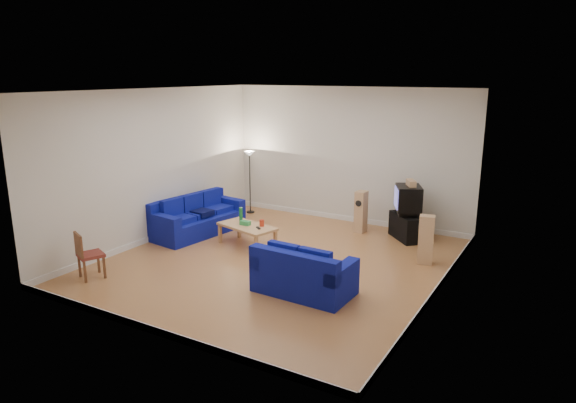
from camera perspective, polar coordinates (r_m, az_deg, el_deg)
The scene contains 16 objects.
room at distance 9.41m, azimuth -1.22°, elevation 2.11°, with size 6.01×6.51×3.21m.
sofa_three_seat at distance 11.65m, azimuth -10.16°, elevation -2.03°, with size 1.19×2.24×0.83m.
sofa_loveseat at distance 8.40m, azimuth 1.62°, elevation -8.31°, with size 1.60×0.93×0.79m.
coffee_table at distance 10.61m, azimuth -4.58°, elevation -2.94°, with size 1.36×0.92×0.45m.
bottle at distance 10.76m, azimuth -5.26°, elevation -1.51°, with size 0.08×0.08×0.32m, color #197233.
tissue_box at distance 10.61m, azimuth -4.78°, elevation -2.39°, with size 0.21×0.12×0.09m, color green.
red_canister at distance 10.50m, azimuth -2.93°, elevation -2.40°, with size 0.10×0.10×0.13m, color red.
remote at distance 10.37m, azimuth -3.32°, elevation -2.95°, with size 0.16×0.05×0.02m, color black.
tv_stand at distance 11.38m, azimuth 13.19°, elevation -2.75°, with size 0.89×0.50×0.55m, color black.
av_receiver at distance 11.28m, azimuth 13.03°, elevation -1.16°, with size 0.47×0.38×0.11m, color black.
television at distance 11.20m, azimuth 13.20°, elevation 0.39°, with size 0.74×0.82×0.52m.
centre_speaker at distance 11.14m, azimuth 13.52°, elevation 2.02°, with size 0.36×0.14×0.13m, color tan.
speaker_left at distance 11.63m, azimuth 8.10°, elevation -1.13°, with size 0.23×0.30×0.94m.
speaker_right at distance 9.96m, azimuth 15.07°, elevation -4.12°, with size 0.32×0.27×0.94m.
floor_lamp at distance 12.99m, azimuth -4.30°, elevation 4.38°, with size 0.27×0.27×1.59m.
dining_chair at distance 9.59m, azimuth -21.47°, elevation -5.34°, with size 0.53×0.53×0.84m.
Camera 1 is at (4.78, -7.87, 3.50)m, focal length 32.00 mm.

